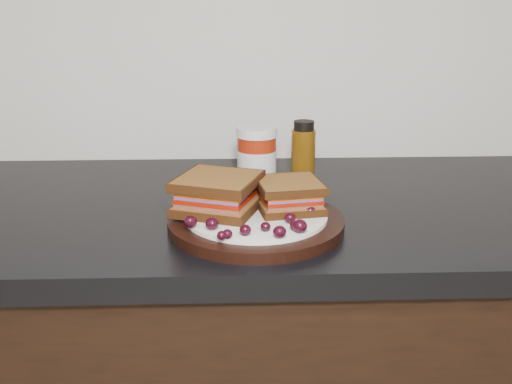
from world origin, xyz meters
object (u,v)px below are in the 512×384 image
sandwich_left (218,193)px  oil_bottle (303,154)px  plate (256,222)px  condiment_jar (257,157)px

sandwich_left → oil_bottle: oil_bottle is taller
plate → oil_bottle: (0.10, 0.22, 0.06)m
condiment_jar → sandwich_left: bearing=-109.0°
sandwich_left → condiment_jar: size_ratio=1.05×
condiment_jar → oil_bottle: 0.09m
plate → oil_bottle: bearing=65.5°
condiment_jar → oil_bottle: size_ratio=0.91×
oil_bottle → plate: bearing=-114.5°
plate → oil_bottle: 0.25m
sandwich_left → condiment_jar: (0.07, 0.20, 0.01)m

